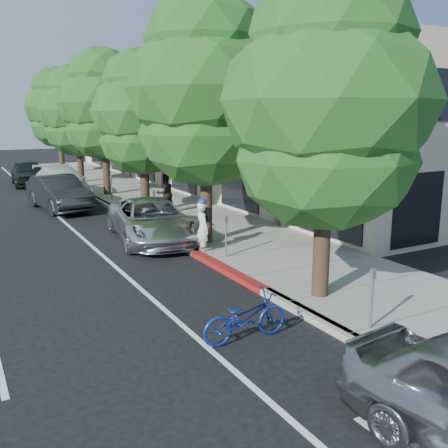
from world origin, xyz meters
TOP-DOWN VIEW (x-y plane):
  - ground at (0.00, 0.00)m, footprint 120.00×120.00m
  - sidewalk at (2.30, 8.00)m, footprint 4.60×56.00m
  - curb at (0.00, 8.00)m, footprint 0.30×56.00m
  - curb_red_segment at (0.00, 1.00)m, footprint 0.32×4.00m
  - storefront_building at (9.60, 18.00)m, footprint 10.00×36.00m
  - street_tree_0 at (0.90, -2.00)m, footprint 4.88×4.88m
  - street_tree_1 at (0.90, 4.00)m, footprint 5.19×5.19m
  - street_tree_2 at (0.90, 10.00)m, footprint 4.41×4.41m
  - street_tree_3 at (0.90, 16.00)m, footprint 4.79×4.79m
  - street_tree_4 at (0.90, 22.00)m, footprint 4.92×4.92m
  - street_tree_5 at (0.90, 28.00)m, footprint 4.84×4.84m
  - cyclist at (0.25, 2.98)m, footprint 0.47×0.66m
  - bicycle at (-1.80, -3.00)m, footprint 1.87×0.67m
  - silver_suv at (-0.50, 5.50)m, footprint 3.12×5.59m
  - dark_sedan at (-2.20, 13.23)m, footprint 2.34×5.08m
  - white_pickup at (-1.50, 16.19)m, footprint 2.43×5.85m
  - dark_suv_far at (-2.20, 22.97)m, footprint 2.12×4.81m
  - pedestrian at (1.64, 9.46)m, footprint 0.91×0.75m

SIDE VIEW (x-z plane):
  - ground at x=0.00m, z-range 0.00..0.00m
  - sidewalk at x=2.30m, z-range 0.00..0.15m
  - curb at x=0.00m, z-range 0.00..0.15m
  - curb_red_segment at x=0.00m, z-range 0.00..0.15m
  - bicycle at x=-1.80m, z-range 0.00..0.98m
  - silver_suv at x=-0.50m, z-range 0.00..1.48m
  - dark_suv_far at x=-2.20m, z-range 0.00..1.61m
  - dark_sedan at x=-2.20m, z-range 0.00..1.62m
  - white_pickup at x=-1.50m, z-range 0.00..1.69m
  - cyclist at x=0.25m, z-range 0.00..1.71m
  - pedestrian at x=1.64m, z-range 0.15..1.87m
  - storefront_building at x=9.60m, z-range 0.00..7.00m
  - street_tree_2 at x=0.90m, z-range 0.84..8.03m
  - street_tree_0 at x=0.90m, z-range 0.82..8.32m
  - street_tree_4 at x=0.90m, z-range 0.83..8.40m
  - street_tree_5 at x=0.90m, z-range 0.92..8.80m
  - street_tree_3 at x=0.90m, z-range 0.94..8.85m
  - street_tree_1 at x=0.90m, z-range 0.95..9.23m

